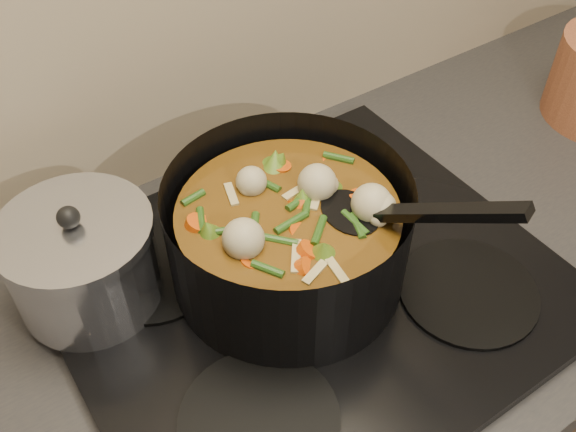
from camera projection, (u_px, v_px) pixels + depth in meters
stovetop at (309, 286)px, 0.85m from camera, size 0.62×0.54×0.03m
stockpot at (289, 236)px, 0.81m from camera, size 0.35×0.40×0.22m
saucepan at (83, 261)px, 0.78m from camera, size 0.19×0.19×0.15m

